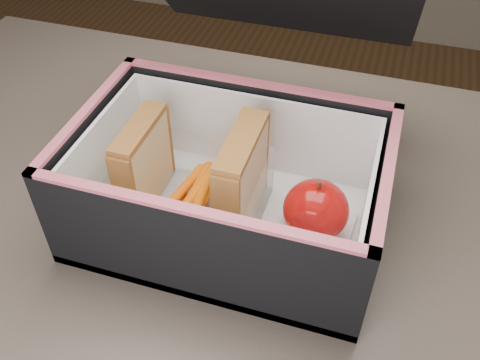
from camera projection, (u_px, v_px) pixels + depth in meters
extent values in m
cube|color=brown|center=(245.00, 250.00, 0.62)|extent=(1.20, 0.80, 0.03)
cube|color=#382D26|center=(62.00, 186.00, 1.24)|extent=(0.05, 0.05, 0.72)
cube|color=#DABB85|center=(138.00, 163.00, 0.61)|extent=(0.01, 0.09, 0.10)
cube|color=#C76676|center=(144.00, 167.00, 0.61)|extent=(0.01, 0.09, 0.09)
cube|color=#DABB85|center=(150.00, 166.00, 0.60)|extent=(0.01, 0.09, 0.10)
cube|color=brown|center=(138.00, 128.00, 0.57)|extent=(0.03, 0.09, 0.01)
cube|color=#DABB85|center=(234.00, 181.00, 0.58)|extent=(0.01, 0.10, 0.11)
cube|color=#C76676|center=(242.00, 185.00, 0.58)|extent=(0.01, 0.10, 0.10)
cube|color=#DABB85|center=(249.00, 184.00, 0.57)|extent=(0.01, 0.10, 0.11)
cube|color=brown|center=(242.00, 141.00, 0.54)|extent=(0.03, 0.10, 0.01)
cylinder|color=#FB6802|center=(205.00, 195.00, 0.63)|extent=(0.01, 0.09, 0.01)
cylinder|color=#FB6802|center=(192.00, 217.00, 0.59)|extent=(0.02, 0.09, 0.01)
cylinder|color=#FB6802|center=(198.00, 202.00, 0.59)|extent=(0.02, 0.09, 0.01)
cylinder|color=#FB6802|center=(173.00, 220.00, 0.60)|extent=(0.02, 0.09, 0.01)
cylinder|color=#FB6802|center=(196.00, 189.00, 0.62)|extent=(0.01, 0.09, 0.01)
cylinder|color=#FB6802|center=(201.00, 186.00, 0.61)|extent=(0.02, 0.09, 0.01)
cylinder|color=#FB6802|center=(198.00, 192.00, 0.63)|extent=(0.02, 0.09, 0.01)
cylinder|color=#FB6802|center=(182.00, 190.00, 0.62)|extent=(0.03, 0.09, 0.01)
cube|color=white|center=(314.00, 229.00, 0.60)|extent=(0.09, 0.09, 0.01)
ellipsoid|color=maroon|center=(316.00, 210.00, 0.57)|extent=(0.09, 0.09, 0.07)
cylinder|color=#432F18|center=(319.00, 185.00, 0.54)|extent=(0.01, 0.01, 0.01)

